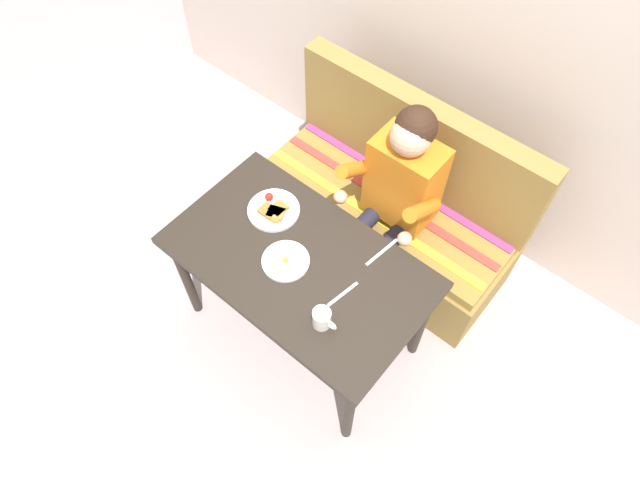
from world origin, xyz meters
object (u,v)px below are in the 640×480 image
couch (390,208)px  coffee_mug (322,318)px  table (299,269)px  person (395,192)px  knife (382,252)px  fork (343,294)px  plate_breakfast (274,210)px  plate_eggs (286,261)px

couch → coffee_mug: bearing=-73.3°
table → person: person is taller
table → knife: (0.26, 0.27, 0.08)m
table → couch: couch is taller
coffee_mug → knife: 0.45m
fork → person: bearing=113.7°
plate_breakfast → knife: 0.55m
knife → plate_eggs: bearing=-126.0°
plate_eggs → couch: bearing=87.3°
person → plate_breakfast: (-0.38, -0.46, 0.00)m
plate_breakfast → coffee_mug: bearing=-28.5°
person → plate_breakfast: bearing=-129.1°
person → plate_breakfast: 0.60m
fork → knife: same height
person → plate_eggs: size_ratio=5.61×
plate_eggs → coffee_mug: (0.32, -0.13, 0.04)m
person → knife: bearing=-64.1°
person → coffee_mug: size_ratio=10.27×
table → coffee_mug: bearing=-31.3°
table → person: size_ratio=0.99×
couch → fork: couch is taller
fork → knife: 0.28m
table → knife: knife is taller
person → fork: size_ratio=7.13×
table → plate_eggs: 0.11m
table → plate_breakfast: plate_breakfast is taller
plate_breakfast → knife: size_ratio=1.25×
knife → coffee_mug: bearing=-80.3°
couch → fork: size_ratio=8.47×
knife → table: bearing=-126.4°
plate_eggs → knife: (0.30, 0.32, -0.01)m
couch → knife: (0.26, -0.49, 0.40)m
couch → person: 0.46m
coffee_mug → plate_eggs: bearing=158.4°
plate_eggs → fork: plate_eggs is taller
table → plate_breakfast: 0.31m
plate_eggs → coffee_mug: size_ratio=1.83×
person → knife: person is taller
coffee_mug → knife: coffee_mug is taller
person → fork: 0.62m
table → plate_breakfast: bearing=154.7°
person → plate_breakfast: person is taller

